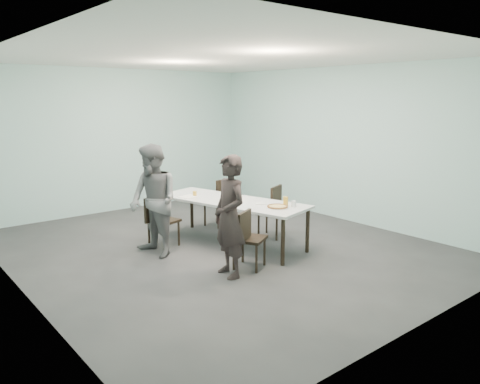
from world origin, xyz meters
TOP-DOWN VIEW (x-y plane):
  - ground at (0.00, 0.00)m, footprint 7.00×7.00m
  - room_shell at (0.00, 0.00)m, footprint 6.02×7.02m
  - table at (0.26, 0.02)m, footprint 1.51×2.74m
  - chair_near_left at (-0.30, -1.05)m, footprint 0.65×0.57m
  - chair_far_left at (-0.76, 0.60)m, footprint 0.65×0.52m
  - chair_near_right at (1.14, -0.06)m, footprint 0.65×0.55m
  - chair_far_right at (0.85, 1.12)m, footprint 0.64×0.50m
  - diner_near at (-0.63, -1.07)m, footprint 0.48×0.66m
  - diner_far at (-1.01, 0.32)m, footprint 0.71×0.88m
  - pizza at (0.45, -0.87)m, footprint 0.34×0.34m
  - side_plate at (0.44, -0.49)m, footprint 0.18×0.18m
  - beer_glass at (0.62, -0.87)m, footprint 0.08×0.08m
  - water_tumbler at (0.70, -0.97)m, footprint 0.08×0.08m
  - tealight at (0.29, 0.02)m, footprint 0.06×0.06m
  - amber_tumbler at (-0.02, 0.68)m, footprint 0.07×0.07m
  - menu at (-0.14, 0.70)m, footprint 0.35×0.29m

SIDE VIEW (x-z plane):
  - ground at x=0.00m, z-range 0.00..0.00m
  - chair_near_left at x=-0.30m, z-range 0.07..0.94m
  - chair_far_left at x=-0.76m, z-range 0.07..0.94m
  - chair_near_right at x=1.14m, z-range 0.07..0.94m
  - chair_far_right at x=0.85m, z-range 0.07..0.94m
  - table at x=0.26m, z-range 0.32..1.07m
  - menu at x=-0.14m, z-range 0.75..0.76m
  - side_plate at x=0.44m, z-range 0.75..0.76m
  - pizza at x=0.45m, z-range 0.75..0.79m
  - tealight at x=0.29m, z-range 0.75..0.79m
  - amber_tumbler at x=-0.02m, z-range 0.75..0.83m
  - water_tumbler at x=0.70m, z-range 0.75..0.84m
  - beer_glass at x=0.62m, z-range 0.75..0.90m
  - diner_near at x=-0.63m, z-range 0.00..1.66m
  - diner_far at x=-1.01m, z-range 0.00..1.72m
  - room_shell at x=0.00m, z-range 0.52..3.53m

